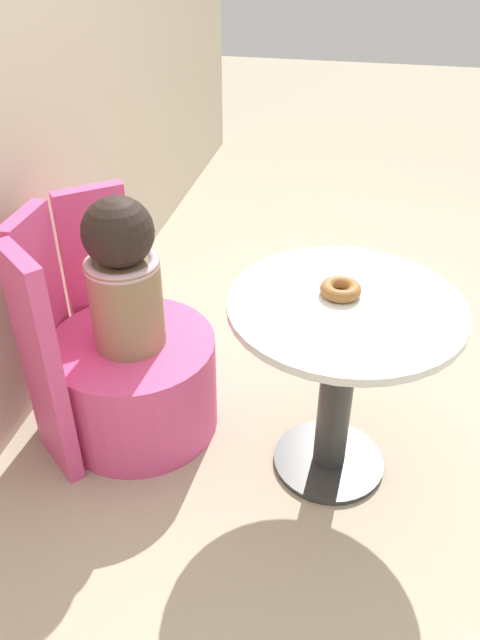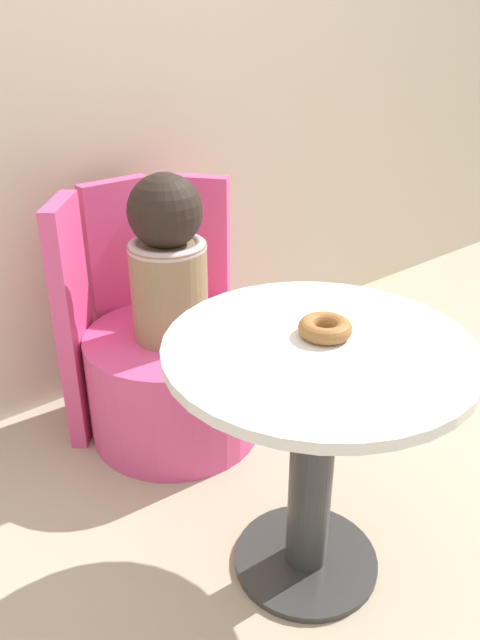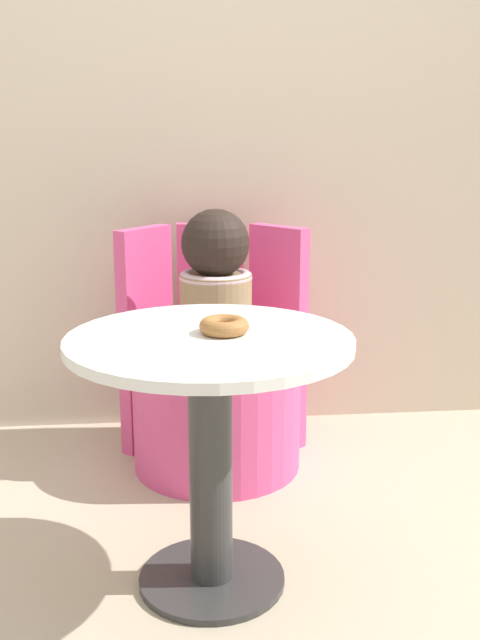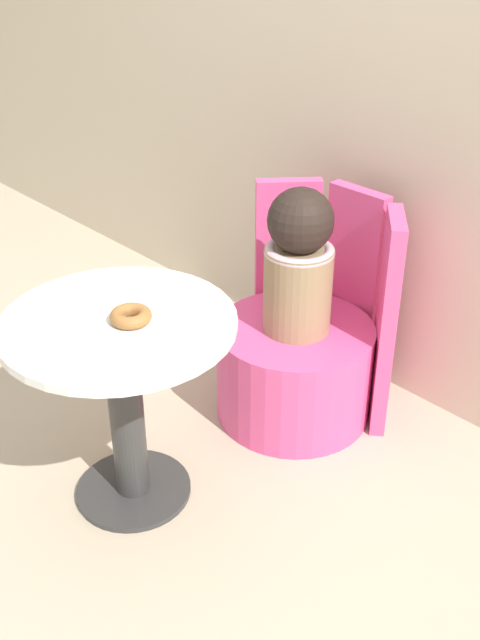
% 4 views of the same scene
% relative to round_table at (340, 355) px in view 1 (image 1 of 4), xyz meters
% --- Properties ---
extents(ground_plane, '(12.00, 12.00, 0.00)m').
position_rel_round_table_xyz_m(ground_plane, '(0.04, -0.03, -0.45)').
color(ground_plane, '#B7A88E').
extents(round_table, '(0.66, 0.66, 0.63)m').
position_rel_round_table_xyz_m(round_table, '(0.00, 0.00, 0.00)').
color(round_table, '#333333').
rests_on(round_table, ground_plane).
extents(tub_chair, '(0.55, 0.55, 0.35)m').
position_rel_round_table_xyz_m(tub_chair, '(0.06, 0.67, -0.27)').
color(tub_chair, '#E54C8C').
rests_on(tub_chair, ground_plane).
extents(booth_backrest, '(0.64, 0.24, 0.77)m').
position_rel_round_table_xyz_m(booth_backrest, '(0.06, 0.90, -0.06)').
color(booth_backrest, '#E54C8C').
rests_on(booth_backrest, ground_plane).
extents(child_figure, '(0.23, 0.23, 0.50)m').
position_rel_round_table_xyz_m(child_figure, '(0.06, 0.67, 0.15)').
color(child_figure, '#937A56').
rests_on(child_figure, tub_chair).
extents(donut, '(0.11, 0.11, 0.04)m').
position_rel_round_table_xyz_m(donut, '(0.04, 0.02, 0.20)').
color(donut, '#9E6633').
rests_on(donut, round_table).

